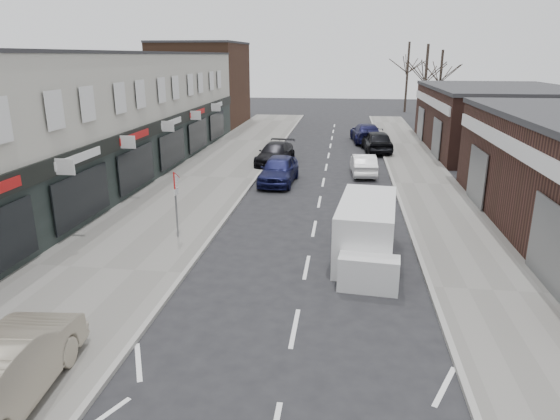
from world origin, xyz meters
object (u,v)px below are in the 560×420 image
(parked_car_right_a, at_px, (363,164))
(parked_car_left_b, at_px, (275,154))
(warning_sign, at_px, (176,185))
(parked_car_right_c, at_px, (366,133))
(parked_car_right_b, at_px, (377,141))
(white_van, at_px, (366,233))
(parked_car_left_a, at_px, (279,170))

(parked_car_right_a, bearing_deg, parked_car_left_b, -26.03)
(parked_car_left_b, bearing_deg, parked_car_right_a, -17.13)
(warning_sign, distance_m, parked_car_right_c, 25.39)
(warning_sign, height_order, parked_car_right_b, warning_sign)
(white_van, relative_size, parked_car_left_a, 1.21)
(parked_car_left_b, distance_m, parked_car_right_a, 6.17)
(parked_car_left_b, bearing_deg, parked_car_right_b, 42.72)
(warning_sign, distance_m, parked_car_right_b, 21.63)
(white_van, height_order, parked_car_right_b, white_van)
(parked_car_right_c, bearing_deg, parked_car_left_a, 64.34)
(white_van, relative_size, parked_car_left_b, 1.15)
(parked_car_left_a, distance_m, parked_car_left_b, 5.18)
(parked_car_right_b, relative_size, parked_car_right_c, 0.89)
(parked_car_right_b, xyz_separation_m, parked_car_right_c, (-0.67, 4.28, -0.03))
(warning_sign, xyz_separation_m, parked_car_left_a, (2.67, 9.46, -1.43))
(parked_car_left_a, bearing_deg, warning_sign, -102.78)
(parked_car_left_b, relative_size, parked_car_right_a, 1.24)
(parked_car_right_a, distance_m, parked_car_right_c, 11.90)
(parked_car_right_a, relative_size, parked_car_right_c, 0.72)
(parked_car_right_b, bearing_deg, warning_sign, 61.47)
(parked_car_left_a, relative_size, parked_car_left_b, 0.95)
(warning_sign, xyz_separation_m, parked_car_right_c, (7.99, 24.06, -1.42))
(parked_car_left_b, distance_m, parked_car_right_c, 11.36)
(parked_car_right_c, bearing_deg, warning_sign, 65.99)
(white_van, distance_m, parked_car_left_b, 16.48)
(white_van, xyz_separation_m, parked_car_left_b, (-5.40, 15.56, -0.29))
(white_van, relative_size, parked_car_right_a, 1.42)
(parked_car_left_b, bearing_deg, parked_car_right_c, 62.37)
(warning_sign, distance_m, white_van, 7.33)
(parked_car_left_a, xyz_separation_m, parked_car_right_b, (5.99, 10.31, 0.04))
(parked_car_right_a, height_order, parked_car_right_b, parked_car_right_b)
(warning_sign, relative_size, parked_car_left_b, 0.56)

